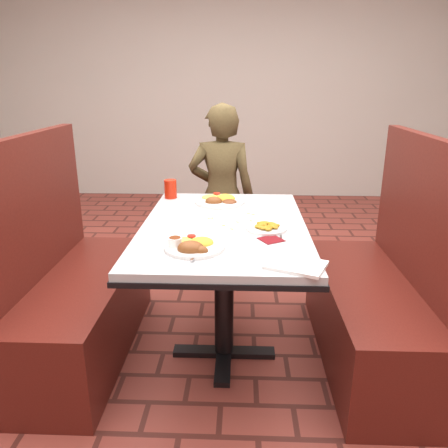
{
  "coord_description": "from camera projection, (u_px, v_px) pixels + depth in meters",
  "views": [
    {
      "loc": [
        0.08,
        -2.04,
        1.42
      ],
      "look_at": [
        0.0,
        0.0,
        0.75
      ],
      "focal_mm": 35.0,
      "sensor_mm": 36.0,
      "label": 1
    }
  ],
  "objects": [
    {
      "name": "maroon_napkin",
      "position": [
        271.0,
        240.0,
        1.93
      ],
      "size": [
        0.13,
        0.13,
        0.0
      ],
      "primitive_type": "cube",
      "rotation": [
        0.0,
        0.0,
        0.53
      ],
      "color": "#5E0E12",
      "rests_on": "dining_table"
    },
    {
      "name": "near_dinner_plate",
      "position": [
        193.0,
        243.0,
        1.82
      ],
      "size": [
        0.25,
        0.25,
        0.08
      ],
      "rotation": [
        0.0,
        0.0,
        0.01
      ],
      "color": "white",
      "rests_on": "dining_table"
    },
    {
      "name": "plantain_plate",
      "position": [
        266.0,
        227.0,
        2.06
      ],
      "size": [
        0.19,
        0.19,
        0.03
      ],
      "rotation": [
        0.0,
        0.0,
        -0.43
      ],
      "color": "white",
      "rests_on": "dining_table"
    },
    {
      "name": "knife_utensil",
      "position": [
        198.0,
        252.0,
        1.77
      ],
      "size": [
        0.05,
        0.18,
        0.0
      ],
      "primitive_type": "cube",
      "rotation": [
        0.0,
        0.0,
        -0.21
      ],
      "color": "silver",
      "rests_on": "dining_table"
    },
    {
      "name": "far_dinner_plate",
      "position": [
        220.0,
        198.0,
        2.51
      ],
      "size": [
        0.28,
        0.28,
        0.07
      ],
      "rotation": [
        0.0,
        0.0,
        -0.24
      ],
      "color": "white",
      "rests_on": "dining_table"
    },
    {
      "name": "paper_napkin",
      "position": [
        296.0,
        265.0,
        1.66
      ],
      "size": [
        0.26,
        0.23,
        0.01
      ],
      "primitive_type": "cube",
      "rotation": [
        0.0,
        0.0,
        -0.42
      ],
      "color": "white",
      "rests_on": "dining_table"
    },
    {
      "name": "fork_utensil",
      "position": [
        188.0,
        246.0,
        1.84
      ],
      "size": [
        0.03,
        0.16,
        0.0
      ],
      "primitive_type": "cube",
      "rotation": [
        0.0,
        0.0,
        0.13
      ],
      "color": "silver",
      "rests_on": "dining_table"
    },
    {
      "name": "booth_bench_left",
      "position": [
        74.0,
        297.0,
        2.31
      ],
      "size": [
        0.47,
        1.2,
        1.17
      ],
      "color": "#591B14",
      "rests_on": "ground"
    },
    {
      "name": "lettuce_shreds",
      "position": [
        232.0,
        220.0,
        2.2
      ],
      "size": [
        0.28,
        0.32,
        0.0
      ],
      "primitive_type": null,
      "color": "#90B849",
      "rests_on": "dining_table"
    },
    {
      "name": "dining_table",
      "position": [
        224.0,
        242.0,
        2.18
      ],
      "size": [
        0.81,
        1.21,
        0.75
      ],
      "color": "silver",
      "rests_on": "ground"
    },
    {
      "name": "spoon_utensil",
      "position": [
        281.0,
        234.0,
        2.0
      ],
      "size": [
        0.02,
        0.12,
        0.0
      ],
      "primitive_type": "cube",
      "rotation": [
        0.0,
        0.0,
        -0.08
      ],
      "color": "silver",
      "rests_on": "dining_table"
    },
    {
      "name": "booth_bench_right",
      "position": [
        378.0,
        303.0,
        2.25
      ],
      "size": [
        0.47,
        1.2,
        1.17
      ],
      "color": "#591B14",
      "rests_on": "ground"
    },
    {
      "name": "diner_person",
      "position": [
        222.0,
        196.0,
        3.1
      ],
      "size": [
        0.47,
        0.32,
        1.28
      ],
      "primitive_type": "imported",
      "rotation": [
        0.0,
        0.0,
        3.12
      ],
      "color": "brown",
      "rests_on": "ground"
    },
    {
      "name": "red_tumbler",
      "position": [
        171.0,
        189.0,
        2.61
      ],
      "size": [
        0.07,
        0.07,
        0.11
      ],
      "primitive_type": "cylinder",
      "color": "red",
      "rests_on": "dining_table"
    }
  ]
}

